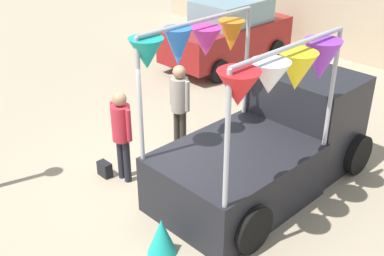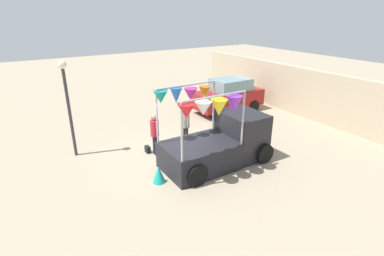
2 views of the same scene
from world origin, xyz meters
name	(u,v)px [view 2 (image 2 of 2)]	position (x,y,z in m)	size (l,w,h in m)	color
ground_plane	(172,156)	(0.00, 0.00, 0.00)	(60.00, 60.00, 0.00)	gray
vendor_truck	(221,140)	(1.37, 1.37, 0.93)	(2.46, 4.15, 2.99)	black
parked_car	(229,95)	(-3.37, 5.47, 0.94)	(1.88, 4.00, 1.88)	maroon
person_customer	(155,131)	(-0.49, -0.51, 1.05)	(0.53, 0.34, 1.73)	black
person_vendor	(186,122)	(-0.60, 0.98, 1.09)	(0.53, 0.34, 1.80)	#2D2823
handbag	(148,149)	(-0.84, -0.71, 0.14)	(0.28, 0.16, 0.28)	black
street_lamp	(67,95)	(-2.16, -3.27, 2.49)	(0.32, 0.32, 3.80)	#333338
brick_boundary_wall	(314,95)	(0.00, 8.47, 1.30)	(18.00, 0.36, 2.60)	tan
folded_kite_bundle_teal	(159,174)	(1.47, -1.31, 0.30)	(0.44, 0.44, 0.60)	teal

